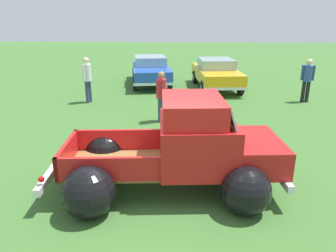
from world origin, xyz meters
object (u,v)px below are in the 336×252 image
show_car_0 (151,69)px  spectator_1 (161,93)px  vintage_pickup_truck (183,154)px  spectator_2 (307,78)px  spectator_0 (87,77)px  show_car_1 (216,72)px

show_car_0 → spectator_1: (1.11, -6.35, 0.18)m
vintage_pickup_truck → spectator_2: size_ratio=2.69×
spectator_0 → spectator_1: (3.22, -2.34, -0.10)m
show_car_0 → show_car_1: same height
show_car_1 → spectator_1: size_ratio=2.72×
show_car_1 → spectator_1: (-2.24, -5.46, 0.18)m
vintage_pickup_truck → show_car_1: (1.42, 9.85, 0.03)m
show_car_0 → spectator_0: bearing=-37.9°
vintage_pickup_truck → spectator_0: vintage_pickup_truck is taller
show_car_1 → spectator_1: bearing=-29.1°
spectator_1 → spectator_2: bearing=-127.6°
vintage_pickup_truck → spectator_2: vintage_pickup_truck is taller
vintage_pickup_truck → spectator_1: size_ratio=2.81×
show_car_1 → spectator_0: spectator_0 is taller
spectator_1 → show_car_1: bearing=-87.5°
show_car_1 → spectator_0: 6.30m
spectator_0 → spectator_1: bearing=162.2°
spectator_2 → show_car_0: bearing=-108.4°
show_car_1 → spectator_0: size_ratio=2.50×
vintage_pickup_truck → spectator_1: vintage_pickup_truck is taller
show_car_1 → vintage_pickup_truck: bearing=-15.0°
vintage_pickup_truck → spectator_1: (-0.82, 4.38, 0.21)m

